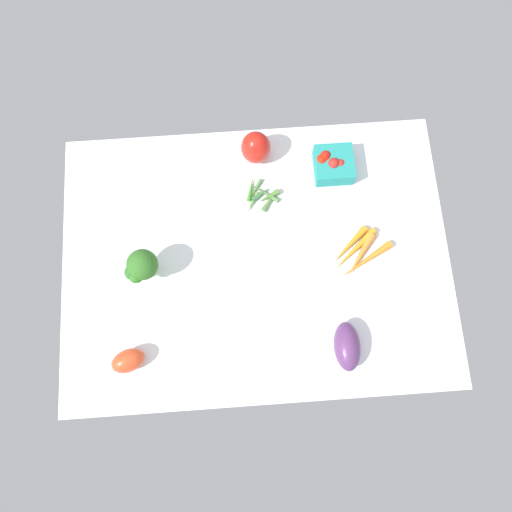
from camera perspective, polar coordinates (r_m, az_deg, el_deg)
The scene contains 8 objects.
tablecloth at distance 132.10cm, azimuth -0.00°, elevation -0.32°, with size 104.00×76.00×2.00cm, color white.
okra_pile at distance 135.89cm, azimuth 0.71°, elevation 7.15°, with size 9.77×11.40×1.75cm.
eggplant at distance 126.25cm, azimuth 10.61°, elevation -10.34°, with size 12.28×6.58×6.58cm, color #5C3467.
berry_basket at distance 138.65cm, azimuth 8.96°, elevation 10.59°, with size 10.51×10.51×6.63cm.
carrot_bunch at distance 133.11cm, azimuth 11.81°, elevation 0.25°, with size 17.59×14.82×2.32cm.
bell_pepper_red at distance 136.83cm, azimuth -0.03°, elevation 12.57°, with size 8.13×8.13×10.27cm, color red.
roma_tomato at distance 128.48cm, azimuth -14.73°, elevation -11.75°, with size 8.50×5.66×5.66cm, color #E74B26.
broccoli_head at distance 126.59cm, azimuth -13.27°, elevation -1.25°, with size 8.67×8.54×11.78cm.
Camera 1 is at (2.27, 31.87, 129.17)cm, focal length 34.21 mm.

